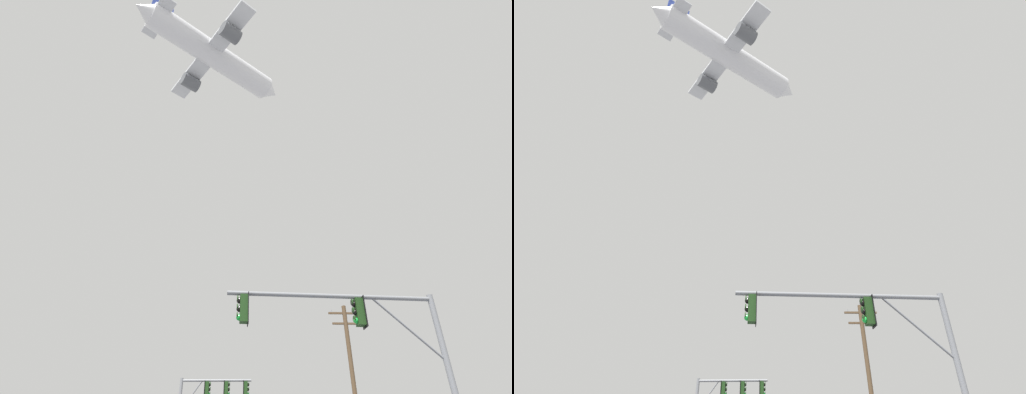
{
  "view_description": "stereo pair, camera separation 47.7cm",
  "coord_description": "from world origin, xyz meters",
  "views": [
    {
      "loc": [
        -0.72,
        -5.87,
        1.49
      ],
      "look_at": [
        -0.09,
        14.98,
        15.72
      ],
      "focal_mm": 26.75,
      "sensor_mm": 36.0,
      "label": 1
    },
    {
      "loc": [
        -0.24,
        -5.88,
        1.49
      ],
      "look_at": [
        -0.09,
        14.98,
        15.72
      ],
      "focal_mm": 26.75,
      "sensor_mm": 36.0,
      "label": 2
    }
  ],
  "objects": [
    {
      "name": "signal_pole_near",
      "position": [
        3.26,
        6.79,
        4.71
      ],
      "size": [
        7.18,
        0.71,
        6.18
      ],
      "color": "slate",
      "rests_on": "ground"
    },
    {
      "name": "utility_pole",
      "position": [
        6.14,
        20.01,
        5.36
      ],
      "size": [
        2.2,
        0.28,
        10.11
      ],
      "color": "brown",
      "rests_on": "ground"
    },
    {
      "name": "airplane",
      "position": [
        -5.73,
        27.06,
        47.88
      ],
      "size": [
        20.29,
        16.43,
        6.34
      ],
      "color": "white"
    }
  ]
}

